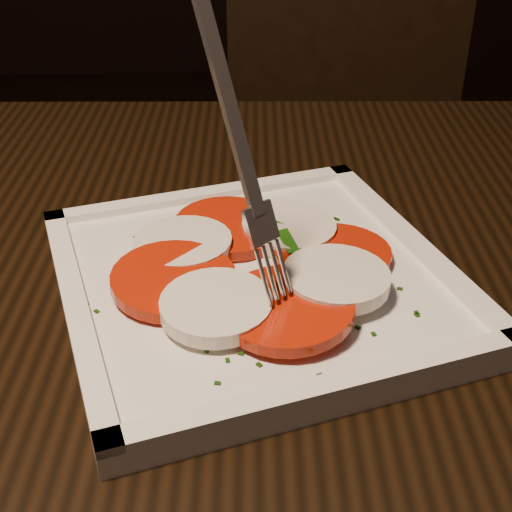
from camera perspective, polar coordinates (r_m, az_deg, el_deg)
name	(u,v)px	position (r m, az deg, el deg)	size (l,w,h in m)	color
table	(313,412)	(0.55, 4.56, -12.33)	(1.24, 0.86, 0.75)	black
chair	(345,147)	(1.27, 7.16, 8.67)	(0.46, 0.46, 0.93)	black
plate	(256,283)	(0.50, 0.00, -2.20)	(0.26, 0.26, 0.01)	white
caprese_salad	(256,264)	(0.49, 0.01, -0.64)	(0.21, 0.21, 0.02)	#BC1704
fork	(228,138)	(0.42, -2.27, 9.42)	(0.03, 0.08, 0.18)	white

